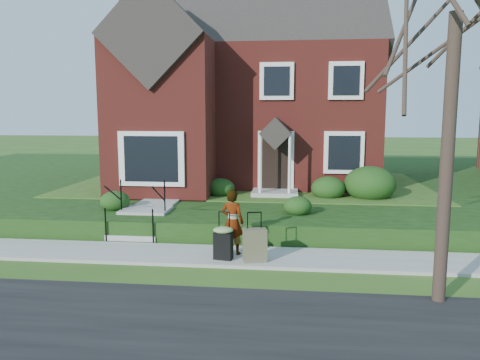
# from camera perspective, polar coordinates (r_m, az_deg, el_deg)

# --- Properties ---
(ground) EXTENTS (120.00, 120.00, 0.00)m
(ground) POSITION_cam_1_polar(r_m,az_deg,el_deg) (11.55, -2.81, -9.40)
(ground) COLOR #2D5119
(ground) RESTS_ON ground
(sidewalk) EXTENTS (60.00, 1.60, 0.08)m
(sidewalk) POSITION_cam_1_polar(r_m,az_deg,el_deg) (11.54, -2.81, -9.21)
(sidewalk) COLOR #9E9B93
(sidewalk) RESTS_ON ground
(terrace) EXTENTS (44.00, 20.00, 0.60)m
(terrace) POSITION_cam_1_polar(r_m,az_deg,el_deg) (22.11, 12.07, -0.31)
(terrace) COLOR black
(terrace) RESTS_ON ground
(walkway) EXTENTS (1.20, 6.00, 0.06)m
(walkway) POSITION_cam_1_polar(r_m,az_deg,el_deg) (16.68, -8.59, -1.79)
(walkway) COLOR #9E9B93
(walkway) RESTS_ON terrace
(main_house) EXTENTS (10.40, 10.20, 9.40)m
(main_house) POSITION_cam_1_polar(r_m,az_deg,el_deg) (20.65, 0.85, 13.09)
(main_house) COLOR maroon
(main_house) RESTS_ON terrace
(front_steps) EXTENTS (1.40, 2.02, 1.50)m
(front_steps) POSITION_cam_1_polar(r_m,az_deg,el_deg) (13.74, -11.96, -4.67)
(front_steps) COLOR #9E9B93
(front_steps) RESTS_ON ground
(foundation_shrubs) EXTENTS (9.94, 4.17, 1.22)m
(foundation_shrubs) POSITION_cam_1_polar(r_m,az_deg,el_deg) (16.08, 5.98, -0.44)
(foundation_shrubs) COLOR #143710
(foundation_shrubs) RESTS_ON terrace
(woman) EXTENTS (0.66, 0.53, 1.59)m
(woman) POSITION_cam_1_polar(r_m,az_deg,el_deg) (11.36, -0.93, -5.12)
(woman) COLOR #999999
(woman) RESTS_ON sidewalk
(suitcase_black) EXTENTS (0.54, 0.47, 1.14)m
(suitcase_black) POSITION_cam_1_polar(r_m,az_deg,el_deg) (11.02, -2.06, -7.43)
(suitcase_black) COLOR black
(suitcase_black) RESTS_ON sidewalk
(suitcase_olive) EXTENTS (0.59, 0.42, 1.15)m
(suitcase_olive) POSITION_cam_1_polar(r_m,az_deg,el_deg) (10.89, 1.82, -7.93)
(suitcase_olive) COLOR brown
(suitcase_olive) RESTS_ON sidewalk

